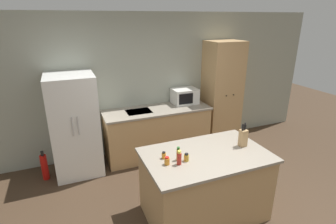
% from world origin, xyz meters
% --- Properties ---
extents(ground_plane, '(14.00, 14.00, 0.00)m').
position_xyz_m(ground_plane, '(0.00, 0.00, 0.00)').
color(ground_plane, '#423021').
extents(wall_back, '(7.20, 0.06, 2.60)m').
position_xyz_m(wall_back, '(0.00, 2.33, 1.30)').
color(wall_back, '#9EA393').
rests_on(wall_back, ground_plane).
extents(refrigerator, '(0.74, 0.76, 1.68)m').
position_xyz_m(refrigerator, '(-1.44, 1.93, 0.84)').
color(refrigerator, white).
rests_on(refrigerator, ground_plane).
extents(back_counter, '(1.97, 0.69, 0.92)m').
position_xyz_m(back_counter, '(0.00, 1.97, 0.46)').
color(back_counter, tan).
rests_on(back_counter, ground_plane).
extents(pantry_cabinet, '(0.68, 0.57, 2.08)m').
position_xyz_m(pantry_cabinet, '(1.42, 2.03, 1.04)').
color(pantry_cabinet, tan).
rests_on(pantry_cabinet, ground_plane).
extents(kitchen_island, '(1.56, 0.98, 0.90)m').
position_xyz_m(kitchen_island, '(0.01, 0.19, 0.45)').
color(kitchen_island, tan).
rests_on(kitchen_island, ground_plane).
extents(microwave, '(0.48, 0.37, 0.29)m').
position_xyz_m(microwave, '(0.62, 2.10, 1.06)').
color(microwave, white).
rests_on(microwave, back_counter).
extents(knife_block, '(0.09, 0.08, 0.32)m').
position_xyz_m(knife_block, '(0.56, 0.20, 1.03)').
color(knife_block, tan).
rests_on(knife_block, kitchen_island).
extents(spice_bottle_tall_dark, '(0.06, 0.06, 0.10)m').
position_xyz_m(spice_bottle_tall_dark, '(-0.54, 0.14, 0.95)').
color(spice_bottle_tall_dark, orange).
rests_on(spice_bottle_tall_dark, kitchen_island).
extents(spice_bottle_short_red, '(0.05, 0.05, 0.18)m').
position_xyz_m(spice_bottle_short_red, '(-0.41, 0.09, 0.98)').
color(spice_bottle_short_red, '#B2281E').
rests_on(spice_bottle_short_red, kitchen_island).
extents(spice_bottle_amber_oil, '(0.05, 0.05, 0.09)m').
position_xyz_m(spice_bottle_amber_oil, '(-0.52, 0.28, 0.94)').
color(spice_bottle_amber_oil, orange).
rests_on(spice_bottle_amber_oil, kitchen_island).
extents(spice_bottle_green_herb, '(0.06, 0.06, 0.10)m').
position_xyz_m(spice_bottle_green_herb, '(-0.30, 0.13, 0.95)').
color(spice_bottle_green_herb, gold).
rests_on(spice_bottle_green_herb, kitchen_island).
extents(spice_bottle_pale_salt, '(0.04, 0.04, 0.17)m').
position_xyz_m(spice_bottle_pale_salt, '(-0.38, 0.18, 0.98)').
color(spice_bottle_pale_salt, gold).
rests_on(spice_bottle_pale_salt, kitchen_island).
extents(fire_extinguisher, '(0.10, 0.10, 0.50)m').
position_xyz_m(fire_extinguisher, '(-1.99, 1.85, 0.22)').
color(fire_extinguisher, red).
rests_on(fire_extinguisher, ground_plane).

